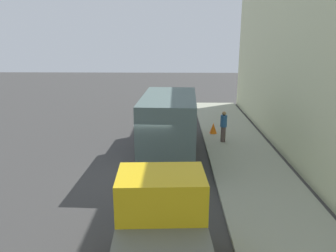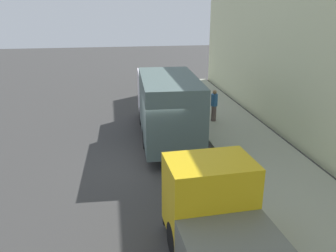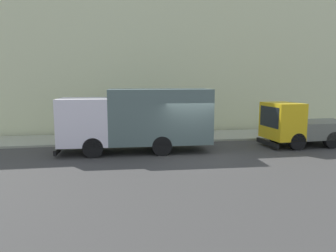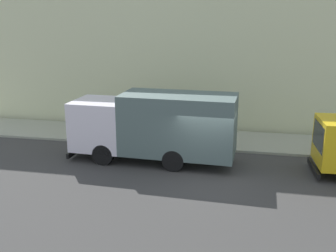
# 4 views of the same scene
# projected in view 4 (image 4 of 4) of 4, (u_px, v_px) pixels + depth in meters

# --- Properties ---
(ground) EXTENTS (80.00, 80.00, 0.00)m
(ground) POSITION_uv_depth(u_px,v_px,m) (206.00, 174.00, 16.62)
(ground) COLOR #3B3A38
(sidewalk) EXTENTS (3.40, 30.00, 0.12)m
(sidewalk) POSITION_uv_depth(u_px,v_px,m) (216.00, 140.00, 21.04)
(sidewalk) COLOR #9FA18C
(sidewalk) RESTS_ON ground
(building_facade) EXTENTS (0.50, 30.00, 10.04)m
(building_facade) POSITION_uv_depth(u_px,v_px,m) (222.00, 42.00, 21.78)
(building_facade) COLOR beige
(building_facade) RESTS_ON ground
(large_utility_truck) EXTENTS (2.61, 7.56, 3.14)m
(large_utility_truck) POSITION_uv_depth(u_px,v_px,m) (155.00, 125.00, 17.71)
(large_utility_truck) COLOR white
(large_utility_truck) RESTS_ON ground
(pedestrian_walking) EXTENTS (0.49, 0.49, 1.68)m
(pedestrian_walking) POSITION_uv_depth(u_px,v_px,m) (134.00, 122.00, 20.92)
(pedestrian_walking) COLOR brown
(pedestrian_walking) RESTS_ON sidewalk
(traffic_cone_orange) EXTENTS (0.44, 0.44, 0.62)m
(traffic_cone_orange) POSITION_uv_depth(u_px,v_px,m) (104.00, 132.00, 21.04)
(traffic_cone_orange) COLOR orange
(traffic_cone_orange) RESTS_ON sidewalk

